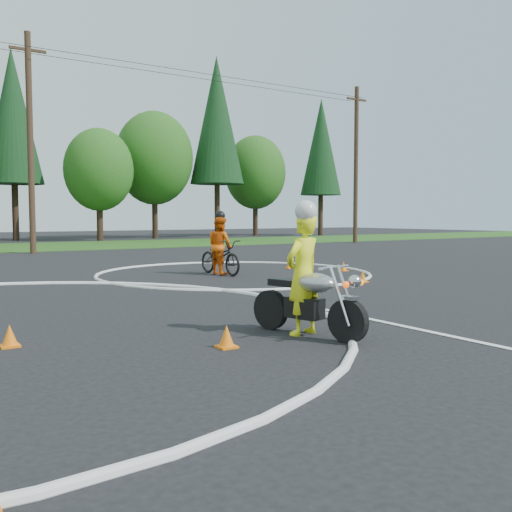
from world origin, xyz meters
TOP-DOWN VIEW (x-y plane):
  - course_markings at (2.17, 4.35)m, footprint 19.05×19.05m
  - primary_motorcycle at (4.34, -0.21)m, footprint 0.75×1.96m
  - rider_primary_grp at (4.33, -0.08)m, footprint 0.73×0.57m
  - rider_second_grp at (7.55, 8.04)m, footprint 0.84×2.00m
  - traffic_cones at (4.11, 3.23)m, footprint 17.40×11.72m
  - treeline at (14.78, 34.61)m, footprint 38.20×8.10m
  - utility_poles at (5.00, 21.00)m, footprint 41.60×1.12m

SIDE VIEW (x-z plane):
  - course_markings at x=2.17m, z-range -0.05..0.07m
  - traffic_cones at x=4.11m, z-range -0.01..0.29m
  - primary_motorcycle at x=4.34m, z-range -0.02..1.03m
  - rider_second_grp at x=7.55m, z-range -0.28..1.60m
  - rider_primary_grp at x=4.33m, z-range -0.03..1.91m
  - utility_poles at x=5.00m, z-range 0.20..10.20m
  - treeline at x=14.78m, z-range -0.64..13.88m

